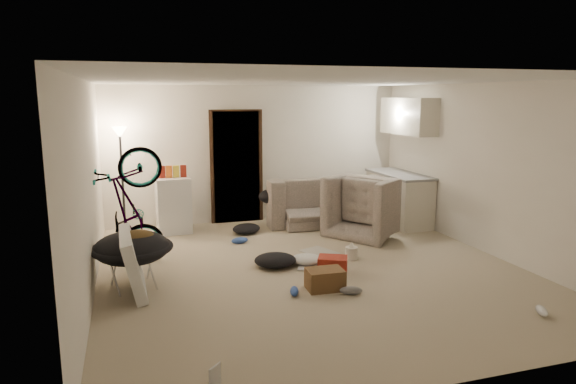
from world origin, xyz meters
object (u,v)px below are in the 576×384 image
object	(u,v)px
bicycle	(131,234)
floor_lamp	(121,157)
juicer	(351,252)
drink_case_a	(325,279)
armchair	(372,212)
tv_box	(133,262)
mini_fridge	(173,205)
drink_case_b	(333,265)
saucer_chair	(132,255)
kitchen_counter	(399,199)
sofa	(323,205)

from	to	relation	value
bicycle	floor_lamp	bearing A→B (deg)	2.22
juicer	drink_case_a	bearing A→B (deg)	-128.95
armchair	juicer	xyz separation A→B (m)	(-0.92, -1.21, -0.26)
armchair	bicycle	bearing A→B (deg)	63.66
bicycle	tv_box	bearing A→B (deg)	178.92
mini_fridge	drink_case_b	distance (m)	3.33
bicycle	juicer	size ratio (longest dim) A/B	6.52
floor_lamp	armchair	bearing A→B (deg)	-16.58
armchair	drink_case_b	size ratio (longest dim) A/B	3.02
saucer_chair	drink_case_b	size ratio (longest dim) A/B	2.59
kitchen_counter	tv_box	size ratio (longest dim) A/B	1.39
kitchen_counter	bicycle	size ratio (longest dim) A/B	0.90
drink_case_a	bicycle	bearing A→B (deg)	145.93
armchair	bicycle	xyz separation A→B (m)	(-3.92, -0.53, 0.07)
armchair	drink_case_b	distance (m)	2.20
mini_fridge	drink_case_a	bearing A→B (deg)	-67.54
mini_fridge	juicer	world-z (taller)	mini_fridge
kitchen_counter	juicer	distance (m)	2.49
armchair	drink_case_b	world-z (taller)	armchair
bicycle	armchair	bearing A→B (deg)	-83.32
kitchen_counter	mini_fridge	size ratio (longest dim) A/B	1.58
drink_case_a	juicer	distance (m)	1.26
juicer	drink_case_b	bearing A→B (deg)	-136.23
mini_fridge	tv_box	bearing A→B (deg)	-107.00
kitchen_counter	drink_case_a	world-z (taller)	kitchen_counter
kitchen_counter	juicer	bearing A→B (deg)	-134.55
floor_lamp	bicycle	distance (m)	1.94
saucer_chair	tv_box	distance (m)	0.12
floor_lamp	drink_case_a	distance (m)	4.27
kitchen_counter	saucer_chair	xyz separation A→B (m)	(-4.73, -1.99, -0.03)
kitchen_counter	drink_case_b	world-z (taller)	kitchen_counter
armchair	sofa	bearing A→B (deg)	-7.66
sofa	bicycle	xyz separation A→B (m)	(-3.42, -1.53, 0.12)
sofa	drink_case_a	world-z (taller)	sofa
sofa	tv_box	size ratio (longest dim) A/B	2.03
saucer_chair	drink_case_a	distance (m)	2.35
bicycle	mini_fridge	world-z (taller)	mini_fridge
tv_box	juicer	bearing A→B (deg)	5.21
floor_lamp	drink_case_b	xyz separation A→B (m)	(2.62, -2.87, -1.20)
tv_box	armchair	bearing A→B (deg)	20.32
sofa	juicer	size ratio (longest dim) A/B	8.54
mini_fridge	tv_box	xyz separation A→B (m)	(-0.71, -2.65, -0.12)
saucer_chair	drink_case_a	bearing A→B (deg)	-18.77
armchair	juicer	bearing A→B (deg)	108.68
kitchen_counter	drink_case_a	xyz separation A→B (m)	(-2.52, -2.74, -0.31)
sofa	drink_case_b	world-z (taller)	sofa
sofa	saucer_chair	bearing A→B (deg)	37.76
floor_lamp	sofa	distance (m)	3.67
drink_case_b	saucer_chair	bearing A→B (deg)	-158.48
mini_fridge	drink_case_b	xyz separation A→B (m)	(1.81, -2.77, -0.36)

